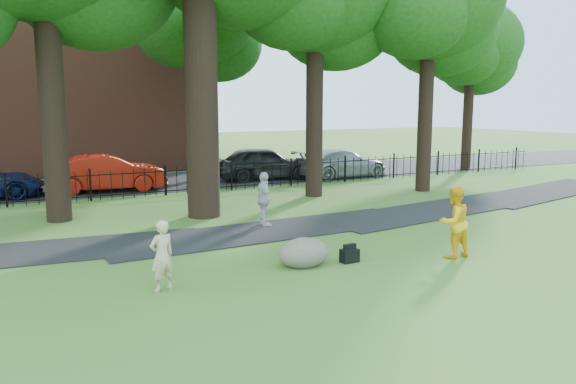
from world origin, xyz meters
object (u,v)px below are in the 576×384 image
woman (162,256)px  man (454,222)px  boulder (303,251)px  red_sedan (107,173)px

woman → man: size_ratio=0.82×
boulder → red_sedan: (-2.15, 13.94, 0.46)m
red_sedan → man: bearing=-154.3°
man → red_sedan: 16.12m
woman → boulder: (3.46, 0.23, -0.38)m
boulder → man: bearing=-16.1°
man → boulder: bearing=-17.5°
woman → boulder: woman is taller
boulder → red_sedan: bearing=98.8°
man → red_sedan: size_ratio=0.36×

